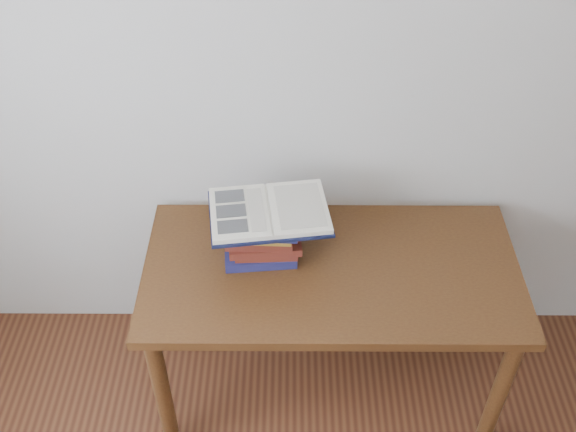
{
  "coord_description": "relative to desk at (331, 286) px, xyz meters",
  "views": [
    {
      "loc": [
        -0.11,
        -0.24,
        2.42
      ],
      "look_at": [
        -0.12,
        1.37,
        0.96
      ],
      "focal_mm": 42.0,
      "sensor_mm": 36.0,
      "label": 1
    }
  ],
  "objects": [
    {
      "name": "desk",
      "position": [
        0.0,
        0.0,
        0.0
      ],
      "size": [
        1.32,
        0.66,
        0.71
      ],
      "color": "#4A2C12",
      "rests_on": "ground"
    },
    {
      "name": "book_stack",
      "position": [
        -0.24,
        0.06,
        0.19
      ],
      "size": [
        0.28,
        0.19,
        0.18
      ],
      "color": "#181A48",
      "rests_on": "desk"
    },
    {
      "name": "open_book",
      "position": [
        -0.22,
        0.07,
        0.3
      ],
      "size": [
        0.44,
        0.33,
        0.03
      ],
      "rotation": [
        0.0,
        0.0,
        0.14
      ],
      "color": "black",
      "rests_on": "book_stack"
    }
  ]
}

